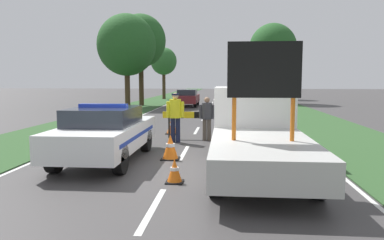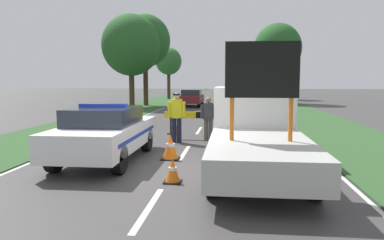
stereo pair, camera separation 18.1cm
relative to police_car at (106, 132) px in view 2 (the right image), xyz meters
The scene contains 22 objects.
ground_plane 2.39m from the police_car, 25.41° to the right, with size 160.00×160.00×0.00m, color #3D3A3A.
lane_markings 17.41m from the police_car, 83.28° to the left, with size 8.04×64.88×0.01m.
grass_verge_left 19.44m from the police_car, 101.60° to the left, with size 3.74×120.00×0.03m.
grass_verge_right 20.65m from the police_car, 67.26° to the left, with size 3.74×120.00×0.03m.
police_car is the anchor object (origin of this frame).
work_truck 4.08m from the police_car, ahead, with size 2.16×6.35×3.02m.
road_barrier 4.64m from the police_car, 62.97° to the left, with size 2.42×0.08×1.02m.
police_officer 3.55m from the police_car, 64.71° to the left, with size 0.64×0.40×1.77m.
pedestrian_civilian 4.50m from the police_car, 54.49° to the left, with size 0.58×0.37×1.60m.
traffic_cone_near_police 1.84m from the police_car, 11.18° to the left, with size 0.52×0.52×0.71m.
traffic_cone_centre_front 2.86m from the police_car, 117.09° to the left, with size 0.52×0.52×0.72m.
traffic_cone_near_truck 3.03m from the police_car, 42.70° to the right, with size 0.38×0.38×0.53m.
traffic_cone_behind_barrier 5.40m from the police_car, 78.35° to the left, with size 0.51×0.51×0.70m.
queued_car_hatch_blue 10.41m from the police_car, 67.71° to the left, with size 1.73×4.28×1.61m.
queued_car_van_white 15.79m from the police_car, 75.10° to the left, with size 1.78×4.59×1.45m.
queued_car_wagon_maroon 21.18m from the police_car, 89.66° to the left, with size 1.72×4.46×1.40m.
queued_car_sedan_black 26.92m from the police_car, 81.80° to the left, with size 1.72×3.97×1.49m.
roadside_tree_near_left 22.24m from the police_car, 100.18° to the left, with size 4.20×4.20×7.68m.
roadside_tree_near_right 27.15m from the police_car, 73.49° to the left, with size 4.36×4.36×7.40m.
roadside_tree_mid_left 20.36m from the police_car, 103.11° to the left, with size 4.63×4.63×7.37m.
roadside_tree_mid_right 34.79m from the police_car, 76.33° to the left, with size 3.40×3.40×7.00m.
roadside_tree_far_left 32.54m from the police_car, 96.53° to the left, with size 2.92×2.92×5.81m.
Camera 2 is at (1.43, -8.96, 2.25)m, focal length 35.00 mm.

